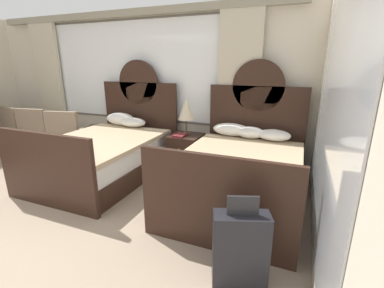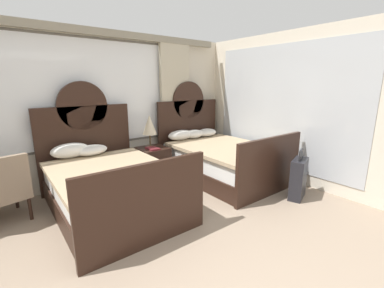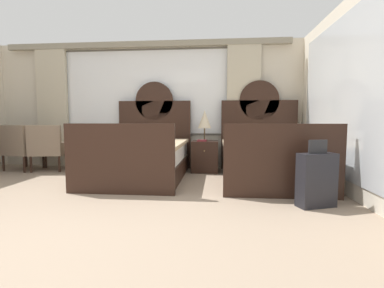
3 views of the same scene
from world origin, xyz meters
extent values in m
cube|color=beige|center=(0.00, 3.76, 1.35)|extent=(6.61, 0.07, 2.70)
cube|color=#605B52|center=(0.00, 3.72, 1.63)|extent=(3.85, 0.02, 1.85)
cube|color=white|center=(0.00, 3.71, 1.63)|extent=(3.77, 0.02, 1.77)
cube|color=#C1B79E|center=(2.09, 3.63, 1.30)|extent=(0.68, 0.08, 2.60)
cube|color=gray|center=(0.00, 3.63, 2.62)|extent=(6.08, 0.10, 0.12)
cube|color=beige|center=(3.34, 1.56, 1.35)|extent=(0.07, 4.33, 2.70)
cube|color=#B2B7BC|center=(3.30, 1.86, 1.35)|extent=(0.01, 3.03, 2.27)
cube|color=black|center=(0.22, 2.50, 0.15)|extent=(1.46, 2.10, 0.30)
cube|color=white|center=(0.22, 2.50, 0.44)|extent=(1.40, 2.00, 0.28)
cube|color=tan|center=(0.22, 2.42, 0.61)|extent=(1.50, 1.90, 0.06)
cube|color=black|center=(0.22, 3.58, 0.72)|extent=(1.54, 0.06, 1.43)
cylinder|color=black|center=(0.22, 3.58, 1.43)|extent=(0.80, 0.06, 0.80)
cube|color=black|center=(0.22, 1.41, 0.49)|extent=(1.54, 0.06, 0.98)
ellipsoid|color=white|center=(-0.09, 3.36, 0.76)|extent=(0.58, 0.30, 0.23)
ellipsoid|color=white|center=(0.21, 3.32, 0.73)|extent=(0.53, 0.32, 0.17)
cube|color=black|center=(2.41, 2.50, 0.15)|extent=(1.46, 2.10, 0.30)
cube|color=white|center=(2.41, 2.50, 0.44)|extent=(1.40, 2.00, 0.28)
cube|color=tan|center=(2.41, 2.42, 0.61)|extent=(1.50, 1.90, 0.06)
cube|color=black|center=(2.41, 3.58, 0.72)|extent=(1.54, 0.06, 1.43)
cylinder|color=black|center=(2.41, 3.58, 1.43)|extent=(0.80, 0.06, 0.80)
cube|color=black|center=(2.41, 1.41, 0.49)|extent=(1.54, 0.06, 0.98)
ellipsoid|color=white|center=(2.06, 3.37, 0.75)|extent=(0.60, 0.29, 0.20)
ellipsoid|color=white|center=(2.37, 3.34, 0.73)|extent=(0.44, 0.30, 0.18)
ellipsoid|color=white|center=(2.72, 3.33, 0.73)|extent=(0.50, 0.32, 0.17)
cube|color=black|center=(1.31, 3.24, 0.31)|extent=(0.52, 0.52, 0.61)
sphere|color=tan|center=(1.31, 2.97, 0.44)|extent=(0.02, 0.02, 0.02)
cylinder|color=brown|center=(1.30, 3.31, 0.62)|extent=(0.14, 0.14, 0.02)
cylinder|color=brown|center=(1.30, 3.31, 0.75)|extent=(0.03, 0.03, 0.23)
cone|color=beige|center=(1.30, 3.31, 1.04)|extent=(0.27, 0.27, 0.36)
cube|color=maroon|center=(1.26, 3.14, 0.63)|extent=(0.18, 0.26, 0.03)
cube|color=#84705B|center=(-1.02, 2.83, 0.67)|extent=(0.64, 0.22, 0.50)
cube|color=#84705B|center=(-0.80, 3.17, 0.50)|extent=(0.19, 0.57, 0.16)
cylinder|color=black|center=(-0.88, 3.43, 0.16)|extent=(0.04, 0.04, 0.32)
cylinder|color=black|center=(-0.76, 2.90, 0.16)|extent=(0.04, 0.04, 0.32)
cube|color=black|center=(2.72, 1.09, 0.32)|extent=(0.48, 0.33, 0.64)
cube|color=#232326|center=(2.72, 1.09, 0.72)|extent=(0.24, 0.10, 0.16)
cylinder|color=black|center=(2.56, 1.03, 0.03)|extent=(0.05, 0.04, 0.05)
cylinder|color=black|center=(2.89, 1.15, 0.03)|extent=(0.05, 0.04, 0.05)
camera|label=1|loc=(3.05, -0.76, 1.76)|focal=25.11mm
camera|label=2|loc=(-0.97, -0.93, 1.80)|focal=24.14mm
camera|label=3|loc=(1.55, -2.23, 1.03)|focal=25.82mm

